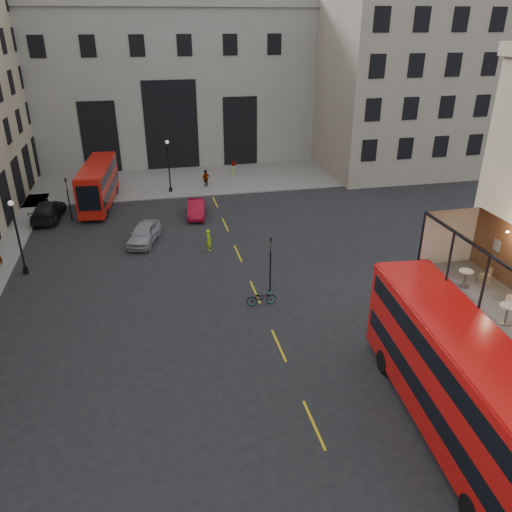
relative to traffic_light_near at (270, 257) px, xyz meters
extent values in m
plane|color=black|center=(1.00, -12.00, -2.42)|extent=(140.00, 140.00, 0.00)
cube|color=black|center=(5.98, -12.00, -0.42)|extent=(0.08, 9.20, 3.00)
cube|color=beige|center=(7.50, -7.00, 3.62)|extent=(3.00, 0.04, 2.90)
cube|color=slate|center=(6.00, -12.00, 2.28)|extent=(0.12, 10.00, 0.18)
cube|color=black|center=(6.00, -12.00, 5.03)|extent=(0.12, 10.00, 0.10)
cube|color=beige|center=(8.92, -8.80, 3.78)|extent=(0.04, 0.45, 0.55)
cylinder|color=#FFD899|center=(8.30, -10.00, 5.03)|extent=(0.12, 0.12, 0.05)
cube|color=#C6B894|center=(7.50, -12.00, -0.17)|extent=(3.00, 11.00, 4.50)
cube|color=slate|center=(7.50, -12.00, 2.12)|extent=(3.00, 10.00, 0.10)
cube|color=#98978E|center=(-4.00, 36.00, 6.58)|extent=(34.00, 10.00, 18.00)
cube|color=#98978E|center=(-4.00, 36.00, 15.18)|extent=(35.00, 10.60, 0.80)
cube|color=black|center=(-4.00, 30.96, 2.58)|extent=(6.00, 0.12, 10.00)
cube|color=black|center=(-12.00, 30.96, 1.58)|extent=(4.00, 0.12, 8.00)
cube|color=black|center=(4.00, 30.96, 1.58)|extent=(4.00, 0.12, 8.00)
cube|color=gray|center=(21.00, 28.00, 7.58)|extent=(16.00, 18.00, 20.00)
cube|color=slate|center=(-5.00, 26.00, -2.36)|extent=(40.00, 12.00, 0.12)
cylinder|color=black|center=(0.00, 0.00, -1.02)|extent=(0.10, 0.10, 2.80)
imported|color=black|center=(0.00, 0.00, 0.88)|extent=(0.16, 0.20, 1.00)
cylinder|color=black|center=(-14.00, 16.00, -1.02)|extent=(0.10, 0.10, 2.80)
imported|color=black|center=(-14.00, 16.00, 0.88)|extent=(0.16, 0.20, 1.00)
cylinder|color=black|center=(-16.00, 6.00, 0.08)|extent=(0.14, 0.14, 5.00)
cylinder|color=black|center=(-16.00, 6.00, -2.17)|extent=(0.36, 0.36, 0.50)
sphere|color=silver|center=(-16.00, 6.00, 2.73)|extent=(0.36, 0.36, 0.36)
cylinder|color=black|center=(-5.00, 22.00, 0.08)|extent=(0.14, 0.14, 5.00)
cylinder|color=black|center=(-5.00, 22.00, -2.17)|extent=(0.36, 0.36, 0.50)
sphere|color=silver|center=(-5.00, 22.00, 2.73)|extent=(0.36, 0.36, 0.36)
cube|color=#B50E0C|center=(4.50, -13.34, 0.26)|extent=(3.93, 12.78, 4.46)
cube|color=black|center=(4.50, -13.34, -0.37)|extent=(3.91, 12.10, 0.91)
cube|color=black|center=(4.50, -13.34, 1.64)|extent=(3.91, 12.10, 0.91)
cube|color=#B50E0C|center=(4.50, -13.34, 2.53)|extent=(3.79, 12.52, 0.14)
cylinder|color=black|center=(3.54, -9.22, -1.85)|extent=(0.42, 1.17, 1.14)
cylinder|color=black|center=(6.15, -9.44, -1.85)|extent=(0.42, 1.17, 1.14)
cylinder|color=black|center=(2.82, -17.62, -1.85)|extent=(0.42, 1.17, 1.14)
cube|color=#B5150C|center=(-11.71, 19.52, -0.30)|extent=(3.20, 10.13, 3.53)
cube|color=black|center=(-11.71, 19.52, -0.80)|extent=(3.19, 9.59, 0.72)
cube|color=black|center=(-11.71, 19.52, 0.79)|extent=(3.19, 9.59, 0.72)
cube|color=#B5150C|center=(-11.71, 19.52, 1.49)|extent=(3.09, 9.92, 0.11)
cylinder|color=black|center=(-12.42, 22.79, -1.97)|extent=(0.34, 0.93, 0.91)
cylinder|color=black|center=(-10.40, 22.59, -1.97)|extent=(0.34, 0.93, 0.91)
cylinder|color=black|center=(-13.05, 16.15, -1.97)|extent=(0.34, 0.93, 0.91)
cylinder|color=black|center=(-11.04, 15.95, -1.97)|extent=(0.34, 0.93, 0.91)
imported|color=#93969A|center=(-7.83, 9.64, -1.65)|extent=(3.10, 4.87, 1.54)
imported|color=maroon|center=(-3.17, 14.65, -1.72)|extent=(2.04, 4.42, 1.41)
imported|color=black|center=(-16.00, 16.74, -1.63)|extent=(2.56, 5.58, 1.58)
imported|color=gray|center=(-0.95, -1.61, -1.94)|extent=(1.85, 0.65, 0.97)
imported|color=#AEDB17|center=(-3.05, 7.08, -1.57)|extent=(0.56, 0.71, 1.71)
imported|color=gray|center=(-15.93, 16.63, -1.47)|extent=(1.06, 0.91, 1.90)
imported|color=gray|center=(-10.80, 22.94, -1.59)|extent=(1.23, 1.15, 1.67)
imported|color=gray|center=(-1.24, 22.93, -1.49)|extent=(1.17, 1.00, 1.88)
imported|color=gray|center=(2.30, 26.32, -1.58)|extent=(0.75, 0.95, 1.70)
cylinder|color=beige|center=(6.80, -12.72, 3.00)|extent=(0.68, 0.68, 0.05)
cylinder|color=slate|center=(6.80, -12.72, 2.59)|extent=(0.09, 0.09, 0.79)
cylinder|color=slate|center=(6.80, -12.72, 2.19)|extent=(0.50, 0.50, 0.03)
cylinder|color=beige|center=(6.99, -9.52, 2.97)|extent=(0.65, 0.65, 0.04)
cylinder|color=slate|center=(6.99, -9.52, 2.58)|extent=(0.09, 0.09, 0.76)
cylinder|color=slate|center=(6.99, -9.52, 2.19)|extent=(0.48, 0.48, 0.03)
cube|color=tan|center=(8.17, -9.37, 2.38)|extent=(0.44, 0.44, 0.41)
cube|color=tan|center=(8.34, -9.34, 2.77)|extent=(0.09, 0.38, 0.36)
camera|label=1|loc=(-7.01, -27.54, 13.53)|focal=35.00mm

